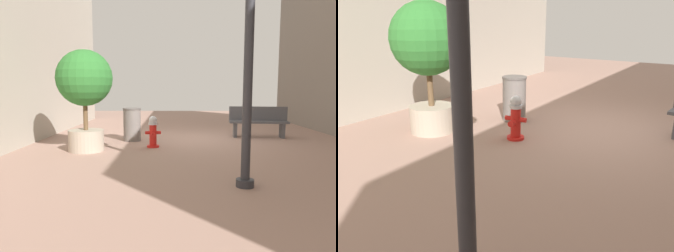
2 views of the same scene
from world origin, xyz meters
TOP-DOWN VIEW (x-y plane):
  - ground_plane at (0.00, 0.00)m, footprint 23.40×23.40m
  - fire_hydrant at (1.14, 1.35)m, footprint 0.41×0.39m
  - bench_near at (-2.04, -0.40)m, footprint 1.82×0.62m
  - planter_tree at (2.75, 1.86)m, footprint 1.35×1.35m
  - street_lamp at (-0.49, 4.66)m, footprint 0.36×0.36m
  - trash_bin at (1.82, 0.34)m, footprint 0.53×0.53m

SIDE VIEW (x-z plane):
  - ground_plane at x=0.00m, z-range 0.00..0.00m
  - fire_hydrant at x=1.14m, z-range 0.00..0.81m
  - trash_bin at x=1.82m, z-range 0.00..0.96m
  - bench_near at x=-2.04m, z-range 0.03..0.98m
  - planter_tree at x=2.75m, z-range 0.34..2.79m
  - street_lamp at x=-0.49m, z-range 0.46..4.12m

